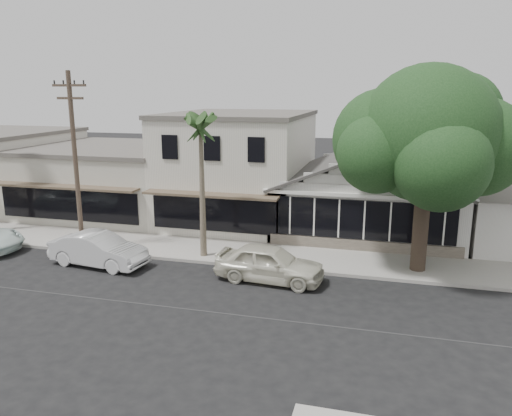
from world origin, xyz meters
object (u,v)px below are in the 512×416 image
(car_1, at_px, (98,250))
(shade_tree, at_px, (425,138))
(utility_pole, at_px, (75,158))
(car_0, at_px, (269,263))

(car_1, distance_m, shade_tree, 15.69)
(utility_pole, height_order, car_1, utility_pole)
(car_0, relative_size, shade_tree, 0.51)
(utility_pole, distance_m, shade_tree, 16.58)
(utility_pole, bearing_deg, car_0, -8.74)
(utility_pole, xyz_separation_m, car_1, (2.05, -1.74, -4.01))
(car_1, xyz_separation_m, shade_tree, (14.42, 3.15, 5.30))
(utility_pole, height_order, shade_tree, shade_tree)
(car_0, height_order, car_1, car_0)
(car_0, xyz_separation_m, car_1, (-8.23, -0.16, -0.03))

